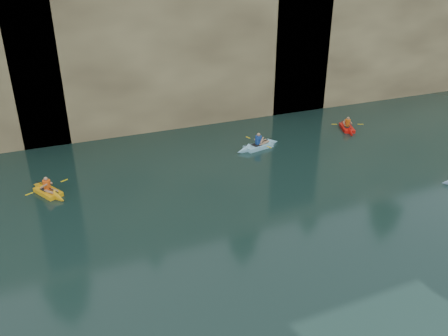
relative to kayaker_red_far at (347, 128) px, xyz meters
name	(u,v)px	position (x,y,z in m)	size (l,w,h in m)	color
ground	(353,320)	(-12.38, -16.11, -0.15)	(160.00, 160.00, 0.00)	black
cliff	(135,33)	(-12.38, 13.89, 5.85)	(70.00, 16.00, 12.00)	tan
cliff_slab_center	(186,48)	(-10.38, 6.49, 5.55)	(24.00, 2.40, 11.40)	tan
cliff_slab_east	(393,43)	(9.62, 6.49, 4.77)	(26.00, 2.40, 9.84)	tan
sea_cave_center	(111,114)	(-16.38, 5.84, 1.45)	(3.50, 1.00, 3.20)	black
sea_cave_east	(282,86)	(-2.38, 5.84, 2.10)	(5.00, 1.00, 4.50)	black
kayaker_red_far	(347,128)	(0.00, 0.00, 0.00)	(2.22, 3.32, 1.21)	red
kayaker_yellow	(48,191)	(-21.35, -2.01, 0.01)	(2.23, 3.06, 1.25)	yellow
kayaker_ltblue_mid	(258,146)	(-7.93, -0.70, 0.02)	(3.62, 2.59, 1.35)	#93DAF6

